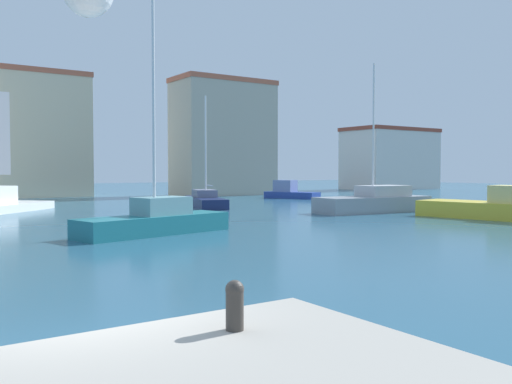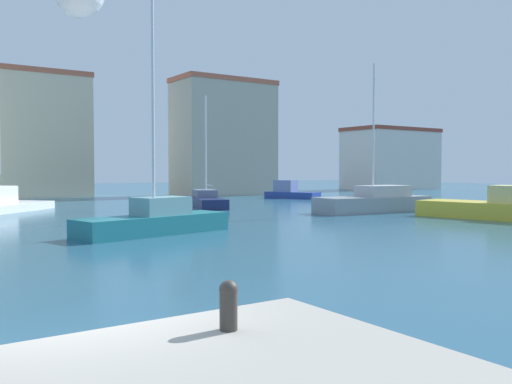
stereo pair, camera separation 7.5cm
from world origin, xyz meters
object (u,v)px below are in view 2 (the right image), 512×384
Objects in this scene: sailboat_navy_distant_east at (206,200)px; sailboat_teal_near_pier at (155,220)px; mooring_bollard at (228,303)px; motorboat_blue_outer_mooring at (290,192)px; sailboat_grey_far_left at (375,202)px; motorboat_yellow_distant_north at (509,207)px.

sailboat_teal_near_pier is (-9.75, -13.42, 0.11)m from sailboat_navy_distant_east.
mooring_bollard is at bearing -111.24° from sailboat_teal_near_pier.
sailboat_navy_distant_east is at bearing 53.99° from sailboat_teal_near_pier.
sailboat_teal_near_pier reaches higher than motorboat_blue_outer_mooring.
sailboat_navy_distant_east is 13.81m from motorboat_blue_outer_mooring.
sailboat_teal_near_pier is at bearing -168.94° from sailboat_grey_far_left.
motorboat_yellow_distant_north reaches higher than mooring_bollard.
motorboat_yellow_distant_north reaches higher than motorboat_blue_outer_mooring.
sailboat_grey_far_left is at bearing 11.06° from sailboat_teal_near_pier.
sailboat_grey_far_left is at bearing 40.98° from mooring_bollard.
sailboat_navy_distant_east is (16.15, 29.88, -0.84)m from mooring_bollard.
sailboat_grey_far_left is 1.00× the size of motorboat_yellow_distant_north.
mooring_bollard is 0.06× the size of sailboat_navy_distant_east.
motorboat_yellow_distant_north is at bearing -99.01° from motorboat_blue_outer_mooring.
mooring_bollard is 0.06× the size of sailboat_grey_far_left.
motorboat_yellow_distant_north is 24.39m from motorboat_blue_outer_mooring.
motorboat_blue_outer_mooring is (12.36, 6.16, 0.10)m from sailboat_navy_distant_east.
motorboat_blue_outer_mooring is at bearing 80.99° from motorboat_yellow_distant_north.
sailboat_teal_near_pier reaches higher than motorboat_yellow_distant_north.
sailboat_grey_far_left reaches higher than motorboat_yellow_distant_north.
mooring_bollard is 0.05× the size of sailboat_teal_near_pier.
sailboat_teal_near_pier is (-18.29, 4.50, -0.06)m from motorboat_yellow_distant_north.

